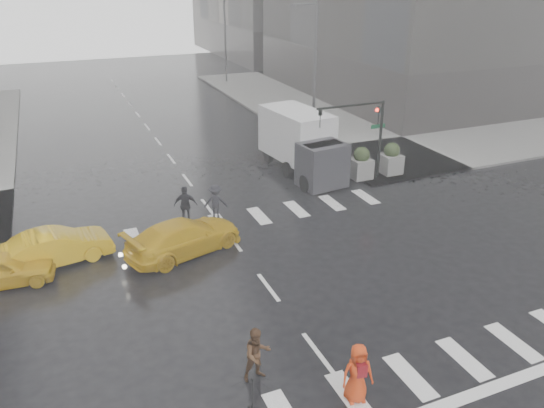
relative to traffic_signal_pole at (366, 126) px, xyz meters
name	(u,v)px	position (x,y,z in m)	size (l,w,h in m)	color
ground	(268,287)	(-9.01, -8.01, -3.22)	(120.00, 120.00, 0.00)	black
sidewalk_ne	(413,120)	(10.49, 9.49, -3.14)	(35.00, 35.00, 0.15)	gray
road_markings	(268,287)	(-9.01, -8.01, -3.21)	(18.00, 48.00, 0.01)	silver
traffic_signal_pole	(366,126)	(0.00, 0.00, 0.00)	(4.45, 0.42, 4.50)	black
street_lamp_near	(313,63)	(1.86, 9.99, 1.73)	(2.15, 0.22, 9.00)	#59595B
street_lamp_far	(224,34)	(1.86, 29.99, 1.73)	(2.15, 0.22, 9.00)	#59595B
planter_west	(329,168)	(-2.01, 0.19, -2.23)	(1.10, 1.10, 1.80)	gray
planter_mid	(361,164)	(-0.01, 0.19, -2.23)	(1.10, 1.10, 1.80)	gray
planter_east	(391,159)	(1.99, 0.19, -2.23)	(1.10, 1.10, 1.80)	gray
pedestrian_black	(253,404)	(-12.20, -14.81, -1.56)	(1.13, 1.15, 2.43)	black
pedestrian_brown	(257,354)	(-11.14, -12.32, -2.36)	(0.83, 0.65, 1.71)	#462B19
pedestrian_orange	(358,373)	(-8.94, -14.15, -2.31)	(0.97, 0.73, 1.80)	red
pedestrian_far_a	(186,205)	(-10.42, -1.42, -2.29)	(1.08, 0.66, 1.85)	black
pedestrian_far_b	(216,202)	(-8.99, -1.46, -2.36)	(1.10, 0.61, 1.71)	black
taxi_front	(0,270)	(-18.15, -3.93, -2.57)	(1.53, 3.81, 1.30)	#D6A20B
taxi_mid	(56,247)	(-16.17, -3.00, -2.50)	(1.51, 4.33, 1.43)	#D6A20B
taxi_rear	(184,237)	(-11.20, -4.15, -2.49)	(2.04, 4.44, 1.46)	#D6A20B
box_truck	(303,142)	(-2.52, 2.48, -1.34)	(2.48, 6.61, 3.51)	silver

